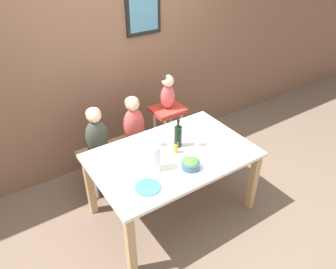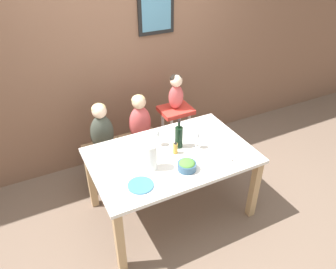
# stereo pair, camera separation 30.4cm
# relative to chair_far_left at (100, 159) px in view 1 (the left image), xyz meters

# --- Properties ---
(ground_plane) EXTENTS (14.00, 14.00, 0.00)m
(ground_plane) POSITION_rel_chair_far_left_xyz_m (0.46, -0.73, -0.39)
(ground_plane) COLOR #705B4C
(wall_back) EXTENTS (10.00, 0.09, 2.70)m
(wall_back) POSITION_rel_chair_far_left_xyz_m (0.46, 0.48, 0.96)
(wall_back) COLOR brown
(wall_back) RESTS_ON ground_plane
(dining_table) EXTENTS (1.52, 0.98, 0.72)m
(dining_table) POSITION_rel_chair_far_left_xyz_m (0.46, -0.73, 0.24)
(dining_table) COLOR white
(dining_table) RESTS_ON ground_plane
(chair_far_left) EXTENTS (0.43, 0.36, 0.47)m
(chair_far_left) POSITION_rel_chair_far_left_xyz_m (0.00, 0.00, 0.00)
(chair_far_left) COLOR silver
(chair_far_left) RESTS_ON ground_plane
(chair_far_center) EXTENTS (0.43, 0.36, 0.47)m
(chair_far_center) POSITION_rel_chair_far_left_xyz_m (0.44, 0.00, 0.00)
(chair_far_center) COLOR silver
(chair_far_center) RESTS_ON ground_plane
(chair_right_highchair) EXTENTS (0.37, 0.31, 0.76)m
(chair_right_highchair) POSITION_rel_chair_far_left_xyz_m (0.89, 0.00, 0.19)
(chair_right_highchair) COLOR silver
(chair_right_highchair) RESTS_ON ground_plane
(person_child_left) EXTENTS (0.25, 0.18, 0.55)m
(person_child_left) POSITION_rel_chair_far_left_xyz_m (-0.00, 0.00, 0.35)
(person_child_left) COLOR #3D4238
(person_child_left) RESTS_ON chair_far_left
(person_child_center) EXTENTS (0.25, 0.18, 0.55)m
(person_child_center) POSITION_rel_chair_far_left_xyz_m (0.44, 0.00, 0.35)
(person_child_center) COLOR #C64C4C
(person_child_center) RESTS_ON chair_far_center
(person_baby_right) EXTENTS (0.18, 0.14, 0.41)m
(person_baby_right) POSITION_rel_chair_far_left_xyz_m (0.89, 0.00, 0.59)
(person_baby_right) COLOR #C64C4C
(person_baby_right) RESTS_ON chair_right_highchair
(wine_bottle) EXTENTS (0.08, 0.08, 0.30)m
(wine_bottle) POSITION_rel_chair_far_left_xyz_m (0.58, -0.65, 0.45)
(wine_bottle) COLOR black
(wine_bottle) RESTS_ON dining_table
(paper_towel_roll) EXTENTS (0.11, 0.11, 0.25)m
(paper_towel_roll) POSITION_rel_chair_far_left_xyz_m (0.20, -0.83, 0.46)
(paper_towel_roll) COLOR white
(paper_towel_roll) RESTS_ON dining_table
(wine_glass_near) EXTENTS (0.07, 0.07, 0.18)m
(wine_glass_near) POSITION_rel_chair_far_left_xyz_m (0.72, -0.74, 0.46)
(wine_glass_near) COLOR white
(wine_glass_near) RESTS_ON dining_table
(wine_glass_far) EXTENTS (0.07, 0.07, 0.18)m
(wine_glass_far) POSITION_rel_chair_far_left_xyz_m (0.40, -0.53, 0.46)
(wine_glass_far) COLOR white
(wine_glass_far) RESTS_ON dining_table
(salad_bowl_large) EXTENTS (0.17, 0.17, 0.09)m
(salad_bowl_large) POSITION_rel_chair_far_left_xyz_m (0.48, -0.99, 0.38)
(salad_bowl_large) COLOR #335675
(salad_bowl_large) RESTS_ON dining_table
(dinner_plate_front_left) EXTENTS (0.22, 0.22, 0.01)m
(dinner_plate_front_left) POSITION_rel_chair_far_left_xyz_m (0.03, -1.00, 0.34)
(dinner_plate_front_left) COLOR teal
(dinner_plate_front_left) RESTS_ON dining_table
(dinner_plate_back_left) EXTENTS (0.22, 0.22, 0.01)m
(dinner_plate_back_left) POSITION_rel_chair_far_left_xyz_m (0.11, -0.50, 0.34)
(dinner_plate_back_left) COLOR silver
(dinner_plate_back_left) RESTS_ON dining_table
(dinner_plate_back_right) EXTENTS (0.22, 0.22, 0.01)m
(dinner_plate_back_right) POSITION_rel_chair_far_left_xyz_m (0.97, -0.47, 0.34)
(dinner_plate_back_right) COLOR silver
(dinner_plate_back_right) RESTS_ON dining_table
(dinner_plate_front_right) EXTENTS (0.22, 0.22, 0.01)m
(dinner_plate_front_right) POSITION_rel_chair_far_left_xyz_m (0.89, -0.97, 0.34)
(dinner_plate_front_right) COLOR silver
(dinner_plate_front_right) RESTS_ON dining_table
(condiment_bottle_hot_sauce) EXTENTS (0.04, 0.04, 0.13)m
(condiment_bottle_hot_sauce) POSITION_rel_chair_far_left_xyz_m (0.50, -0.73, 0.39)
(condiment_bottle_hot_sauce) COLOR #BC8E33
(condiment_bottle_hot_sauce) RESTS_ON dining_table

